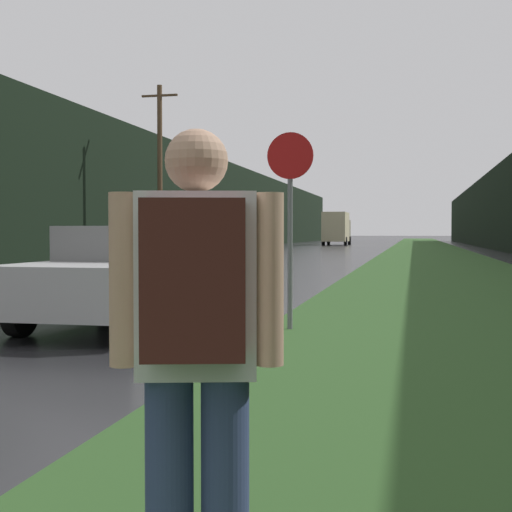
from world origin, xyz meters
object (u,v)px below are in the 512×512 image
(delivery_truck, at_px, (337,228))
(car_passing_near, at_px, (131,275))
(stop_sign, at_px, (290,211))
(hitchhiker_with_backpack, at_px, (196,344))

(delivery_truck, bearing_deg, car_passing_near, -86.54)
(stop_sign, height_order, car_passing_near, stop_sign)
(stop_sign, distance_m, car_passing_near, 2.55)
(hitchhiker_with_backpack, bearing_deg, delivery_truck, 81.08)
(car_passing_near, bearing_deg, delivery_truck, -86.54)
(hitchhiker_with_backpack, xyz_separation_m, delivery_truck, (-7.35, 73.91, 0.85))
(stop_sign, relative_size, car_passing_near, 0.60)
(stop_sign, distance_m, hitchhiker_with_backpack, 7.43)
(car_passing_near, bearing_deg, stop_sign, 177.01)
(delivery_truck, bearing_deg, stop_sign, -84.51)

